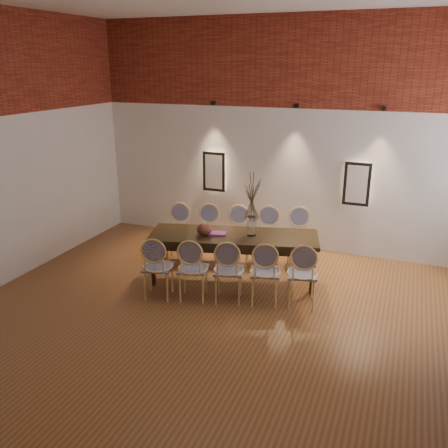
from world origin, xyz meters
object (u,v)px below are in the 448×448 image
at_px(chair_near_e, 302,274).
at_px(vase, 252,226).
at_px(chair_far_b, 208,235).
at_px(chair_near_a, 158,267).
at_px(chair_far_d, 268,238).
at_px(chair_far_e, 299,239).
at_px(chair_near_b, 193,268).
at_px(chair_near_c, 229,270).
at_px(dining_table, 233,257).
at_px(chair_far_c, 238,236).
at_px(bowl, 204,229).
at_px(book, 217,234).
at_px(chair_far_a, 178,234).
at_px(chair_near_d, 265,272).

xyz_separation_m(chair_near_e, vase, (-0.90, 0.48, 0.43)).
bearing_deg(chair_far_b, chair_near_a, 69.73).
relative_size(chair_far_d, chair_far_e, 1.00).
height_order(chair_near_b, chair_far_d, same).
bearing_deg(vase, chair_far_b, 153.42).
height_order(chair_near_c, chair_far_b, same).
height_order(dining_table, chair_far_e, chair_far_e).
height_order(chair_far_b, vase, vase).
bearing_deg(chair_near_c, vase, 68.39).
distance_m(dining_table, chair_far_d, 0.86).
distance_m(chair_far_c, chair_far_e, 1.02).
xyz_separation_m(chair_near_a, chair_far_e, (1.62, 1.85, 0.00)).
bearing_deg(chair_far_e, bowl, 26.85).
distance_m(chair_far_b, bowl, 0.83).
bearing_deg(chair_far_b, book, 110.38).
bearing_deg(chair_far_a, chair_near_e, 145.91).
relative_size(chair_near_b, bowl, 3.92).
relative_size(dining_table, chair_far_e, 2.71).
bearing_deg(chair_near_a, bowl, 47.96).
distance_m(chair_near_a, chair_near_d, 1.53).
bearing_deg(chair_near_c, book, 110.16).
height_order(chair_near_a, chair_far_e, same).
distance_m(chair_near_e, vase, 1.10).
height_order(chair_far_e, bowl, chair_far_e).
bearing_deg(bowl, chair_near_c, -40.54).
relative_size(dining_table, chair_near_a, 2.71).
xyz_separation_m(chair_near_b, chair_far_b, (-0.35, 1.33, 0.00)).
distance_m(dining_table, chair_near_e, 1.23).
distance_m(chair_far_c, vase, 0.86).
bearing_deg(book, chair_near_a, -124.23).
distance_m(chair_far_b, chair_far_c, 0.51).
bearing_deg(chair_far_b, vase, 138.62).
relative_size(chair_near_c, book, 3.62).
distance_m(chair_near_b, chair_far_a, 1.47).
bearing_deg(chair_far_e, chair_far_a, 0.00).
xyz_separation_m(chair_near_c, chair_far_a, (-1.34, 1.07, 0.00)).
bearing_deg(chair_far_d, chair_far_a, -0.00).
xyz_separation_m(chair_near_e, chair_far_a, (-2.32, 0.81, 0.00)).
xyz_separation_m(chair_near_e, chair_far_d, (-0.84, 1.20, 0.00)).
relative_size(chair_near_d, vase, 3.13).
bearing_deg(chair_near_b, chair_near_d, 0.00).
bearing_deg(chair_near_d, book, 138.40).
xyz_separation_m(chair_far_a, book, (0.93, -0.49, 0.30)).
relative_size(chair_near_b, chair_far_e, 1.00).
bearing_deg(chair_far_b, chair_near_d, 126.46).
distance_m(dining_table, chair_far_c, 0.70).
height_order(chair_near_a, chair_far_c, same).
distance_m(chair_near_e, chair_far_a, 2.46).
distance_m(chair_near_c, chair_far_a, 1.71).
height_order(chair_far_a, chair_far_d, same).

